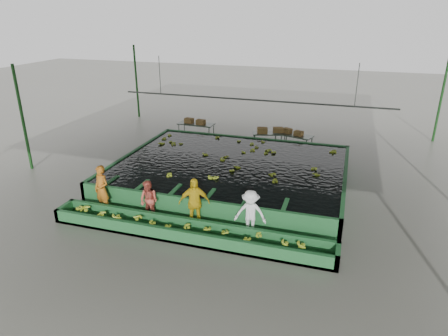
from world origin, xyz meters
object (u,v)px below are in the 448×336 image
(worker_b, at_px, (149,200))
(box_stack_right, at_px, (293,134))
(sorting_trough, at_px, (187,231))
(worker_a, at_px, (102,189))
(flotation_tank, at_px, (231,172))
(worker_d, at_px, (250,213))
(packing_table_right, at_px, (293,143))
(worker_c, at_px, (194,203))
(box_stack_mid, at_px, (270,133))
(box_stack_left, at_px, (195,124))
(packing_table_left, at_px, (196,131))
(packing_table_mid, at_px, (270,140))

(worker_b, distance_m, box_stack_right, 10.11)
(sorting_trough, bearing_deg, worker_b, 156.41)
(sorting_trough, relative_size, worker_a, 5.36)
(flotation_tank, bearing_deg, box_stack_right, 68.24)
(flotation_tank, bearing_deg, worker_d, -65.33)
(sorting_trough, bearing_deg, flotation_tank, 90.00)
(flotation_tank, relative_size, packing_table_right, 4.91)
(worker_a, bearing_deg, worker_c, 17.80)
(packing_table_right, xyz_separation_m, box_stack_mid, (-1.31, 0.04, 0.41))
(box_stack_left, height_order, box_stack_right, box_stack_left)
(flotation_tank, distance_m, packing_table_left, 6.55)
(worker_b, distance_m, packing_table_right, 10.11)
(flotation_tank, bearing_deg, packing_table_right, 67.60)
(worker_c, distance_m, packing_table_right, 9.57)
(sorting_trough, distance_m, box_stack_left, 11.10)
(flotation_tank, bearing_deg, packing_table_left, 124.90)
(packing_table_left, bearing_deg, flotation_tank, -55.10)
(worker_d, bearing_deg, packing_table_left, 114.95)
(worker_d, xyz_separation_m, box_stack_left, (-5.78, 9.61, 0.14))
(flotation_tank, xyz_separation_m, worker_a, (-3.79, -4.30, 0.48))
(worker_c, relative_size, box_stack_right, 1.57)
(packing_table_mid, xyz_separation_m, box_stack_left, (-4.55, 0.18, 0.54))
(packing_table_mid, bearing_deg, flotation_tank, -98.35)
(sorting_trough, relative_size, worker_d, 5.96)
(flotation_tank, relative_size, worker_d, 5.96)
(worker_b, relative_size, packing_table_mid, 0.79)
(worker_b, bearing_deg, packing_table_left, 113.29)
(packing_table_left, height_order, packing_table_mid, packing_table_left)
(packing_table_left, distance_m, box_stack_right, 5.79)
(sorting_trough, distance_m, box_stack_mid, 10.22)
(packing_table_right, relative_size, box_stack_mid, 1.42)
(flotation_tank, relative_size, box_stack_right, 8.45)
(worker_b, xyz_separation_m, box_stack_mid, (2.59, 9.37, 0.12))
(packing_table_left, xyz_separation_m, packing_table_right, (5.82, -0.35, -0.02))
(packing_table_left, bearing_deg, worker_d, -59.39)
(worker_d, bearing_deg, box_stack_right, 84.10)
(flotation_tank, relative_size, packing_table_left, 4.68)
(worker_d, xyz_separation_m, packing_table_right, (0.10, 9.32, -0.37))
(worker_d, xyz_separation_m, box_stack_mid, (-1.21, 9.37, 0.04))
(worker_a, relative_size, box_stack_right, 1.58)
(worker_c, bearing_deg, packing_table_right, 54.46)
(sorting_trough, xyz_separation_m, worker_c, (-0.06, 0.80, 0.68))
(worker_a, distance_m, packing_table_left, 9.68)
(flotation_tank, relative_size, worker_c, 5.37)
(packing_table_mid, bearing_deg, worker_a, -115.74)
(worker_b, bearing_deg, flotation_tank, 79.01)
(worker_b, bearing_deg, box_stack_left, 113.67)
(worker_c, bearing_deg, worker_b, 157.31)
(sorting_trough, height_order, worker_d, worker_d)
(packing_table_left, bearing_deg, sorting_trough, -70.31)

